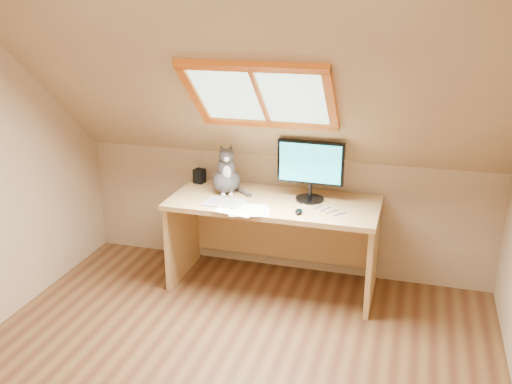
% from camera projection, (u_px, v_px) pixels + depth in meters
% --- Properties ---
extents(room_shell, '(3.52, 3.52, 2.41)m').
position_uv_depth(room_shell, '(200.00, 170.00, 2.90)').
color(room_shell, tan).
rests_on(room_shell, ground).
extents(desk, '(1.64, 0.72, 0.75)m').
position_uv_depth(desk, '(276.00, 224.00, 4.59)').
color(desk, tan).
rests_on(desk, ground).
extents(monitor, '(0.52, 0.22, 0.48)m').
position_uv_depth(monitor, '(310.00, 167.00, 4.37)').
color(monitor, black).
rests_on(monitor, desk).
extents(cat, '(0.31, 0.34, 0.42)m').
position_uv_depth(cat, '(226.00, 175.00, 4.59)').
color(cat, '#484340').
rests_on(cat, desk).
extents(desk_speaker, '(0.10, 0.10, 0.12)m').
position_uv_depth(desk_speaker, '(199.00, 176.00, 4.85)').
color(desk_speaker, black).
rests_on(desk_speaker, desk).
extents(graphics_tablet, '(0.30, 0.22, 0.01)m').
position_uv_depth(graphics_tablet, '(224.00, 203.00, 4.39)').
color(graphics_tablet, '#B2B2B7').
rests_on(graphics_tablet, desk).
extents(mouse, '(0.07, 0.10, 0.03)m').
position_uv_depth(mouse, '(299.00, 211.00, 4.19)').
color(mouse, black).
rests_on(mouse, desk).
extents(papers, '(0.35, 0.30, 0.01)m').
position_uv_depth(papers, '(245.00, 210.00, 4.26)').
color(papers, white).
rests_on(papers, desk).
extents(cables, '(0.51, 0.26, 0.01)m').
position_uv_depth(cables, '(316.00, 210.00, 4.25)').
color(cables, silver).
rests_on(cables, desk).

